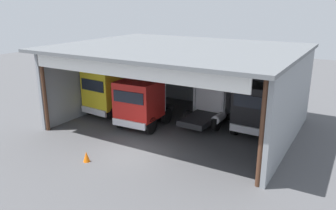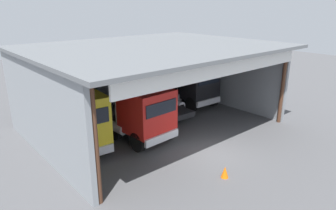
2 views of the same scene
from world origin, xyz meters
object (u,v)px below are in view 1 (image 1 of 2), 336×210
at_px(truck_red_center_bay, 141,102).
at_px(tool_cart, 216,105).
at_px(truck_yellow_right_bay, 109,91).
at_px(truck_black_center_right_bay, 258,109).
at_px(truck_white_center_left_bay, 214,95).
at_px(oil_drum, 265,110).
at_px(traffic_cone, 86,157).

relative_size(truck_red_center_bay, tool_cart, 4.61).
relative_size(truck_yellow_right_bay, truck_black_center_right_bay, 1.20).
bearing_deg(truck_yellow_right_bay, truck_white_center_left_bay, -155.88).
bearing_deg(truck_black_center_right_bay, truck_white_center_left_bay, -14.72).
bearing_deg(truck_red_center_bay, truck_yellow_right_bay, -18.97).
xyz_separation_m(truck_red_center_bay, oil_drum, (6.47, 6.43, -1.30)).
xyz_separation_m(oil_drum, tool_cart, (-3.52, -0.76, 0.07)).
xyz_separation_m(truck_white_center_left_bay, tool_cart, (-0.65, 2.07, -1.37)).
distance_m(truck_yellow_right_bay, traffic_cone, 7.94).
relative_size(truck_white_center_left_bay, traffic_cone, 8.98).
height_order(oil_drum, tool_cart, tool_cart).
bearing_deg(oil_drum, traffic_cone, -116.50).
xyz_separation_m(truck_white_center_left_bay, traffic_cone, (-3.17, -9.26, -1.59)).
relative_size(oil_drum, tool_cart, 0.85).
bearing_deg(truck_yellow_right_bay, truck_red_center_bay, 168.43).
height_order(truck_black_center_right_bay, oil_drum, truck_black_center_right_bay).
height_order(truck_yellow_right_bay, oil_drum, truck_yellow_right_bay).
height_order(truck_white_center_left_bay, oil_drum, truck_white_center_left_bay).
relative_size(tool_cart, traffic_cone, 1.79).
bearing_deg(tool_cart, truck_yellow_right_bay, -144.57).
xyz_separation_m(oil_drum, traffic_cone, (-6.03, -12.09, -0.15)).
distance_m(truck_yellow_right_bay, truck_white_center_left_bay, 7.65).
height_order(truck_black_center_right_bay, tool_cart, truck_black_center_right_bay).
height_order(truck_yellow_right_bay, truck_black_center_right_bay, truck_yellow_right_bay).
height_order(truck_white_center_left_bay, tool_cart, truck_white_center_left_bay).
height_order(truck_yellow_right_bay, tool_cart, truck_yellow_right_bay).
relative_size(truck_red_center_bay, truck_black_center_right_bay, 1.03).
xyz_separation_m(truck_red_center_bay, truck_white_center_left_bay, (3.61, 3.61, 0.14)).
distance_m(truck_yellow_right_bay, truck_red_center_bay, 3.73).
bearing_deg(traffic_cone, truck_black_center_right_bay, 51.59).
distance_m(truck_white_center_left_bay, traffic_cone, 9.92).
height_order(truck_yellow_right_bay, truck_red_center_bay, truck_red_center_bay).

